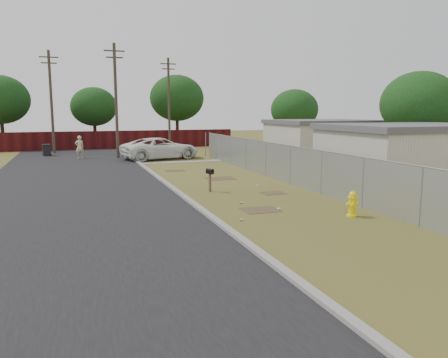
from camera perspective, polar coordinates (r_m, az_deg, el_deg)
name	(u,v)px	position (r m, az deg, el deg)	size (l,w,h in m)	color
ground	(234,188)	(21.70, 1.33, -1.12)	(120.00, 120.00, 0.00)	brown
street	(86,172)	(28.30, -17.56, 0.85)	(15.10, 60.00, 0.12)	black
chainlink_fence	(282,167)	(23.76, 7.52, 1.62)	(0.10, 27.06, 2.02)	gray
privacy_fence	(88,140)	(45.11, -17.40, 4.84)	(30.00, 0.12, 1.80)	#420E0E
utility_poles	(115,100)	(40.85, -14.10, 9.93)	(12.60, 8.24, 9.00)	#45392E
houses	(360,146)	(28.94, 17.37, 4.11)	(9.30, 17.24, 3.10)	beige
horizon_trees	(158,102)	(44.36, -8.57, 9.90)	(33.32, 31.94, 7.78)	#352417
fire_hydrant	(352,204)	(16.38, 16.43, -3.19)	(0.49, 0.49, 0.96)	yellow
mailbox	(210,173)	(20.45, -1.85, 0.73)	(0.31, 0.48, 1.10)	brown
pickup_truck	(161,148)	(34.79, -8.29, 3.98)	(2.82, 6.12, 1.70)	white
pedestrian	(80,147)	(36.61, -18.35, 3.96)	(0.67, 0.44, 1.82)	beige
trash_bin	(47,150)	(39.83, -22.17, 3.54)	(0.77, 0.76, 0.99)	black
scattered_litter	(255,202)	(18.04, 4.08, -3.07)	(3.47, 6.34, 0.07)	silver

